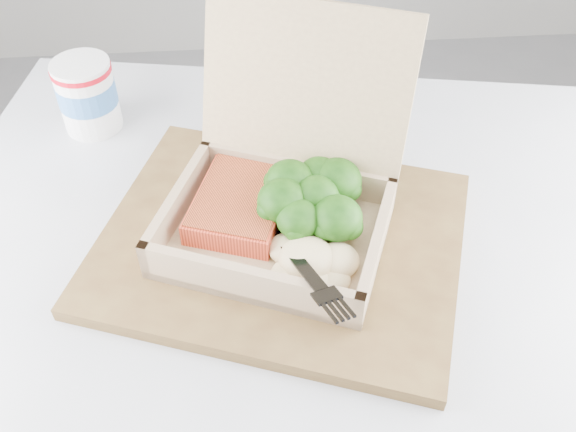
{
  "coord_description": "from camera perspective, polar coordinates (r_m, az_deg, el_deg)",
  "views": [
    {
      "loc": [
        -0.74,
        -0.12,
        1.24
      ],
      "look_at": [
        -0.7,
        0.34,
        0.78
      ],
      "focal_mm": 40.0,
      "sensor_mm": 36.0,
      "label": 1
    }
  ],
  "objects": [
    {
      "name": "salmon_fillet",
      "position": [
        0.68,
        -4.19,
        1.08
      ],
      "size": [
        0.13,
        0.14,
        0.03
      ],
      "primitive_type": "cube",
      "rotation": [
        0.0,
        0.0,
        -0.32
      ],
      "color": "#F65130",
      "rests_on": "takeout_container"
    },
    {
      "name": "mashed_potatoes",
      "position": [
        0.62,
        1.67,
        -3.78
      ],
      "size": [
        0.09,
        0.08,
        0.03
      ],
      "primitive_type": "ellipsoid",
      "color": "beige",
      "rests_on": "takeout_container"
    },
    {
      "name": "paper_cup",
      "position": [
        0.85,
        -17.44,
        10.35
      ],
      "size": [
        0.07,
        0.07,
        0.09
      ],
      "color": "silver",
      "rests_on": "cafe_table"
    },
    {
      "name": "plastic_fork",
      "position": [
        0.62,
        0.04,
        -2.51
      ],
      "size": [
        0.07,
        0.16,
        0.04
      ],
      "rotation": [
        0.0,
        0.0,
        3.46
      ],
      "color": "black",
      "rests_on": "mashed_potatoes"
    },
    {
      "name": "broccoli_pile",
      "position": [
        0.66,
        2.5,
        1.08
      ],
      "size": [
        0.12,
        0.12,
        0.04
      ],
      "primitive_type": null,
      "color": "#2B6917",
      "rests_on": "takeout_container"
    },
    {
      "name": "takeout_container",
      "position": [
        0.66,
        -0.25,
        3.05
      ],
      "size": [
        0.29,
        0.29,
        0.2
      ],
      "rotation": [
        0.0,
        0.0,
        -0.37
      ],
      "color": "tan",
      "rests_on": "serving_tray"
    },
    {
      "name": "receipt",
      "position": [
        0.84,
        0.62,
        7.74
      ],
      "size": [
        0.11,
        0.14,
        0.0
      ],
      "primitive_type": "cube",
      "rotation": [
        0.0,
        0.0,
        -0.39
      ],
      "color": "white",
      "rests_on": "cafe_table"
    },
    {
      "name": "serving_tray",
      "position": [
        0.68,
        -0.63,
        -2.27
      ],
      "size": [
        0.45,
        0.4,
        0.02
      ],
      "primitive_type": "cube",
      "rotation": [
        0.0,
        0.0,
        -0.34
      ],
      "color": "brown",
      "rests_on": "cafe_table"
    },
    {
      "name": "cafe_table",
      "position": [
        0.8,
        -0.34,
        -15.34
      ],
      "size": [
        0.94,
        0.94,
        0.73
      ],
      "rotation": [
        0.0,
        0.0,
        -0.18
      ],
      "color": "black",
      "rests_on": "floor"
    }
  ]
}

